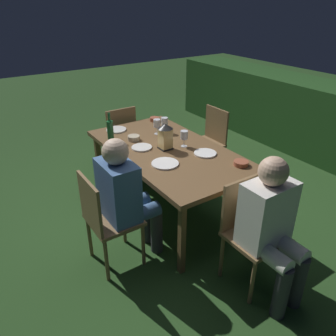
# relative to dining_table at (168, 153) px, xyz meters

# --- Properties ---
(ground_plane) EXTENTS (16.00, 16.00, 0.00)m
(ground_plane) POSITION_rel_dining_table_xyz_m (0.00, 0.00, -0.68)
(ground_plane) COLOR #26471E
(dining_table) EXTENTS (1.83, 0.99, 0.73)m
(dining_table) POSITION_rel_dining_table_xyz_m (0.00, 0.00, 0.00)
(dining_table) COLOR brown
(dining_table) RESTS_ON ground
(chair_side_left_b) EXTENTS (0.42, 0.40, 0.87)m
(chair_side_left_b) POSITION_rel_dining_table_xyz_m (0.41, -0.89, -0.19)
(chair_side_left_b) COLOR brown
(chair_side_left_b) RESTS_ON ground
(person_in_blue) EXTENTS (0.38, 0.47, 1.15)m
(person_in_blue) POSITION_rel_dining_table_xyz_m (0.41, -0.69, -0.04)
(person_in_blue) COLOR #426699
(person_in_blue) RESTS_ON ground
(chair_side_right_a) EXTENTS (0.42, 0.40, 0.87)m
(chair_side_right_a) POSITION_rel_dining_table_xyz_m (-0.41, 0.89, -0.19)
(chair_side_right_a) COLOR brown
(chair_side_right_a) RESTS_ON ground
(chair_head_near) EXTENTS (0.40, 0.42, 0.87)m
(chair_head_near) POSITION_rel_dining_table_xyz_m (-1.17, 0.00, -0.19)
(chair_head_near) COLOR brown
(chair_head_near) RESTS_ON ground
(chair_head_far) EXTENTS (0.40, 0.42, 0.87)m
(chair_head_far) POSITION_rel_dining_table_xyz_m (1.17, 0.00, -0.19)
(chair_head_far) COLOR brown
(chair_head_far) RESTS_ON ground
(person_in_cream) EXTENTS (0.48, 0.38, 1.15)m
(person_in_cream) POSITION_rel_dining_table_xyz_m (1.36, 0.00, -0.04)
(person_in_cream) COLOR white
(person_in_cream) RESTS_ON ground
(lantern_centerpiece) EXTENTS (0.15, 0.15, 0.27)m
(lantern_centerpiece) POSITION_rel_dining_table_xyz_m (-0.02, -0.02, 0.20)
(lantern_centerpiece) COLOR black
(lantern_centerpiece) RESTS_ON dining_table
(green_bottle_on_table) EXTENTS (0.07, 0.07, 0.29)m
(green_bottle_on_table) POSITION_rel_dining_table_xyz_m (-0.56, -0.37, 0.16)
(green_bottle_on_table) COLOR #1E5B2D
(green_bottle_on_table) RESTS_ON dining_table
(wine_glass_a) EXTENTS (0.08, 0.08, 0.17)m
(wine_glass_a) POSITION_rel_dining_table_xyz_m (-0.41, 0.23, 0.17)
(wine_glass_a) COLOR silver
(wine_glass_a) RESTS_ON dining_table
(wine_glass_b) EXTENTS (0.08, 0.08, 0.17)m
(wine_glass_b) POSITION_rel_dining_table_xyz_m (-0.41, 0.12, 0.17)
(wine_glass_b) COLOR silver
(wine_glass_b) RESTS_ON dining_table
(wine_glass_c) EXTENTS (0.08, 0.08, 0.17)m
(wine_glass_c) POSITION_rel_dining_table_xyz_m (0.04, 0.17, 0.17)
(wine_glass_c) COLOR silver
(wine_glass_c) RESTS_ON dining_table
(plate_a) EXTENTS (0.21, 0.21, 0.01)m
(plate_a) POSITION_rel_dining_table_xyz_m (-0.16, -0.21, 0.06)
(plate_a) COLOR white
(plate_a) RESTS_ON dining_table
(plate_b) EXTENTS (0.25, 0.25, 0.01)m
(plate_b) POSITION_rel_dining_table_xyz_m (0.27, -0.21, 0.06)
(plate_b) COLOR white
(plate_b) RESTS_ON dining_table
(plate_c) EXTENTS (0.23, 0.23, 0.01)m
(plate_c) POSITION_rel_dining_table_xyz_m (-0.76, -0.21, 0.06)
(plate_c) COLOR silver
(plate_c) RESTS_ON dining_table
(plate_d) EXTENTS (0.22, 0.22, 0.01)m
(plate_d) POSITION_rel_dining_table_xyz_m (0.30, 0.23, 0.06)
(plate_d) COLOR white
(plate_d) RESTS_ON dining_table
(bowl_olives) EXTENTS (0.13, 0.13, 0.05)m
(bowl_olives) POSITION_rel_dining_table_xyz_m (-0.40, -0.18, 0.08)
(bowl_olives) COLOR #BCAD8E
(bowl_olives) RESTS_ON dining_table
(bowl_bread) EXTENTS (0.14, 0.14, 0.04)m
(bowl_bread) POSITION_rel_dining_table_xyz_m (0.67, 0.35, 0.07)
(bowl_bread) COLOR #9E5138
(bowl_bread) RESTS_ON dining_table
(bowl_salad) EXTENTS (0.11, 0.11, 0.05)m
(bowl_salad) POSITION_rel_dining_table_xyz_m (-0.79, 0.32, 0.08)
(bowl_salad) COLOR #9E5138
(bowl_salad) RESTS_ON dining_table
(hedge_backdrop) EXTENTS (5.52, 0.74, 1.02)m
(hedge_backdrop) POSITION_rel_dining_table_xyz_m (0.00, 2.63, -0.17)
(hedge_backdrop) COLOR #234C1E
(hedge_backdrop) RESTS_ON ground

